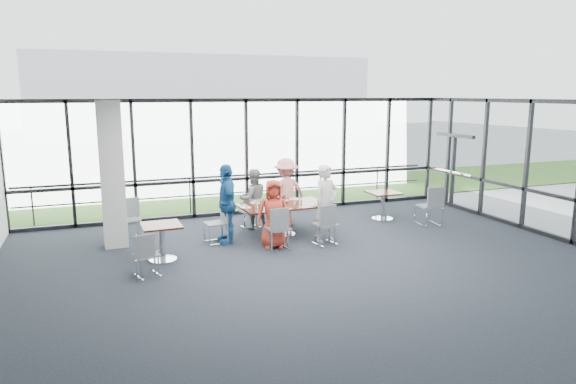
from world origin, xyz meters
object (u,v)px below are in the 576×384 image
object	(u,v)px
side_table_left	(162,231)
chair_spare_r	(429,206)
main_table	(284,209)
side_table_right	(383,197)
diner_near_left	(273,214)
diner_far_left	(253,199)
chair_main_fr	(282,207)
chair_main_nl	(278,229)
chair_main_end	(216,223)
chair_main_nr	(325,225)
diner_end	(227,204)
structural_column	(112,175)
chair_spare_la	(147,255)
diner_far_right	(286,192)
diner_near_right	(326,203)
chair_main_fl	(250,211)
chair_spare_lb	(130,220)

from	to	relation	value
side_table_left	chair_spare_r	xyz separation A→B (m)	(6.75, 0.49, -0.12)
main_table	side_table_right	bearing A→B (deg)	5.74
diner_near_left	diner_far_left	xyz separation A→B (m)	(0.05, 1.70, -0.00)
diner_near_left	chair_main_fr	size ratio (longest dim) A/B	1.84
chair_main_nl	chair_main_end	world-z (taller)	chair_main_nl
chair_main_nr	diner_end	bearing A→B (deg)	144.64
chair_main_nl	diner_near_left	bearing A→B (deg)	91.75
main_table	structural_column	bearing A→B (deg)	168.48
chair_main_nr	chair_spare_la	distance (m)	3.99
diner_near_left	chair_main_fr	bearing A→B (deg)	75.28
side_table_left	diner_end	bearing A→B (deg)	27.54
diner_far_right	chair_spare_r	distance (m)	3.68
diner_near_left	chair_main_nl	xyz separation A→B (m)	(0.04, -0.19, -0.29)
chair_spare_r	diner_near_left	bearing A→B (deg)	-166.12
chair_main_nl	chair_main_fr	size ratio (longest dim) A/B	1.14
diner_end	chair_spare_r	distance (m)	5.23
diner_near_right	structural_column	bearing A→B (deg)	147.87
diner_near_left	chair_main_fl	xyz separation A→B (m)	(0.01, 1.82, -0.34)
side_table_left	diner_far_right	size ratio (longest dim) A/B	0.46
chair_main_fl	chair_main_end	bearing A→B (deg)	28.15
main_table	side_table_left	xyz separation A→B (m)	(-2.95, -0.93, -0.02)
chair_main_nr	diner_near_left	bearing A→B (deg)	159.87
chair_spare_r	chair_main_nr	bearing A→B (deg)	-160.61
main_table	chair_spare_la	xyz separation A→B (m)	(-3.32, -1.78, -0.23)
diner_near_right	diner_far_left	size ratio (longest dim) A/B	1.17
structural_column	chair_main_fl	xyz separation A→B (m)	(3.24, 0.47, -1.19)
structural_column	diner_far_left	size ratio (longest dim) A/B	2.13
side_table_right	chair_main_nr	size ratio (longest dim) A/B	0.86
chair_main_nr	chair_main_fr	bearing A→B (deg)	85.62
diner_far_left	diner_near_left	bearing A→B (deg)	89.34
main_table	side_table_right	distance (m)	3.07
side_table_left	chair_main_nr	size ratio (longest dim) A/B	0.86
diner_near_right	chair_spare_la	world-z (taller)	diner_near_right
diner_far_left	chair_spare_lb	bearing A→B (deg)	-0.34
chair_main_nr	chair_main_fl	distance (m)	2.32
chair_main_nl	chair_main_end	size ratio (longest dim) A/B	1.03
diner_end	side_table_left	bearing A→B (deg)	-60.35
main_table	chair_spare_la	world-z (taller)	chair_spare_la
chair_spare_r	chair_main_end	bearing A→B (deg)	-175.28
side_table_right	diner_far_right	distance (m)	2.66
chair_main_fl	chair_spare_lb	xyz separation A→B (m)	(-2.91, -0.04, 0.04)
diner_far_right	chair_spare_lb	distance (m)	3.88
structural_column	main_table	distance (m)	3.93
diner_far_left	chair_spare_r	size ratio (longest dim) A/B	1.52
diner_end	chair_main_fl	bearing A→B (deg)	143.52
chair_main_fr	chair_main_fl	bearing A→B (deg)	9.61
structural_column	diner_near_left	size ratio (longest dim) A/B	2.12
chair_main_nl	chair_main_nr	bearing A→B (deg)	-9.30
diner_near_right	chair_main_nl	world-z (taller)	diner_near_right
diner_far_right	chair_spare_lb	bearing A→B (deg)	-7.29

